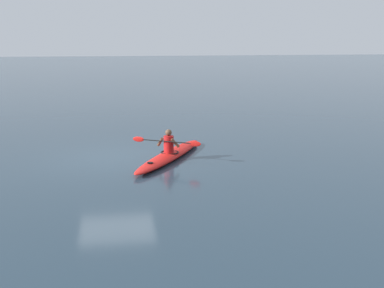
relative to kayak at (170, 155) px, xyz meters
The scene contains 3 objects.
ground_plane 1.82m from the kayak, 13.39° to the right, with size 160.00×160.00×0.00m, color #283D4C.
kayak is the anchor object (origin of this frame).
kayaker 0.46m from the kayak, 60.49° to the left, with size 2.07×1.19×0.75m.
Camera 1 is at (-0.05, 15.98, 3.96)m, focal length 46.40 mm.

